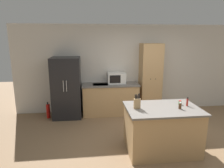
{
  "coord_description": "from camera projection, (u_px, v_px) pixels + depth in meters",
  "views": [
    {
      "loc": [
        -1.4,
        -3.59,
        2.21
      ],
      "look_at": [
        -0.83,
        1.4,
        1.05
      ],
      "focal_mm": 32.0,
      "sensor_mm": 36.0,
      "label": 1
    }
  ],
  "objects": [
    {
      "name": "back_counter",
      "position": [
        110.0,
        99.0,
        5.88
      ],
      "size": [
        1.64,
        0.62,
        0.91
      ],
      "color": "tan",
      "rests_on": "ground_plane"
    },
    {
      "name": "spice_bottle_short_red",
      "position": [
        180.0,
        106.0,
        3.77
      ],
      "size": [
        0.05,
        0.05,
        0.13
      ],
      "color": "#563319",
      "rests_on": "kitchen_island"
    },
    {
      "name": "refrigerator",
      "position": [
        67.0,
        88.0,
        5.59
      ],
      "size": [
        0.78,
        0.73,
        1.7
      ],
      "color": "black",
      "rests_on": "ground_plane"
    },
    {
      "name": "microwave",
      "position": [
        116.0,
        78.0,
        5.85
      ],
      "size": [
        0.52,
        0.37,
        0.32
      ],
      "color": "white",
      "rests_on": "back_counter"
    },
    {
      "name": "spice_bottle_tall_dark",
      "position": [
        187.0,
        102.0,
        3.92
      ],
      "size": [
        0.04,
        0.04,
        0.18
      ],
      "color": "#B2281E",
      "rests_on": "kitchen_island"
    },
    {
      "name": "fire_extinguisher",
      "position": [
        48.0,
        111.0,
        5.62
      ],
      "size": [
        0.1,
        0.1,
        0.47
      ],
      "color": "red",
      "rests_on": "ground_plane"
    },
    {
      "name": "knife_block",
      "position": [
        137.0,
        103.0,
        3.78
      ],
      "size": [
        0.12,
        0.06,
        0.3
      ],
      "color": "tan",
      "rests_on": "kitchen_island"
    },
    {
      "name": "wall_back",
      "position": [
        136.0,
        69.0,
        6.09
      ],
      "size": [
        7.2,
        0.06,
        2.6
      ],
      "color": "beige",
      "rests_on": "ground_plane"
    },
    {
      "name": "spice_bottle_amber_oil",
      "position": [
        180.0,
        103.0,
        4.02
      ],
      "size": [
        0.06,
        0.06,
        0.08
      ],
      "color": "#337033",
      "rests_on": "kitchen_island"
    },
    {
      "name": "pantry_cabinet",
      "position": [
        150.0,
        79.0,
        5.92
      ],
      "size": [
        0.6,
        0.52,
        2.06
      ],
      "color": "tan",
      "rests_on": "ground_plane"
    },
    {
      "name": "kitchen_island",
      "position": [
        161.0,
        129.0,
        3.96
      ],
      "size": [
        1.41,
        0.97,
        0.9
      ],
      "color": "tan",
      "rests_on": "ground_plane"
    },
    {
      "name": "ground_plane",
      "position": [
        159.0,
        147.0,
        4.13
      ],
      "size": [
        14.0,
        14.0,
        0.0
      ],
      "primitive_type": "plane",
      "color": "#846647"
    }
  ]
}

